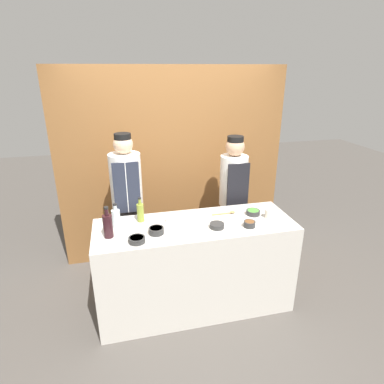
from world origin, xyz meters
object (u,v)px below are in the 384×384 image
at_px(bottle_clear, 116,218).
at_px(sauce_bowl_green, 253,212).
at_px(bottle_wine, 108,225).
at_px(chef_left, 128,205).
at_px(sauce_bowl_purple, 217,225).
at_px(sauce_bowl_white, 156,230).
at_px(sauce_bowl_brown, 249,224).
at_px(cup_cream, 269,214).
at_px(cutting_board, 186,222).
at_px(bottle_oil, 140,212).
at_px(sauce_bowl_red, 137,239).
at_px(chef_right, 233,198).
at_px(wooden_spoon, 227,213).

bearing_deg(bottle_clear, sauce_bowl_green, -2.11).
height_order(bottle_wine, chef_left, chef_left).
distance_m(sauce_bowl_purple, sauce_bowl_white, 0.57).
xyz_separation_m(sauce_bowl_purple, sauce_bowl_brown, (0.31, -0.05, 0.01)).
relative_size(bottle_wine, chef_left, 0.17).
height_order(sauce_bowl_purple, sauce_bowl_brown, sauce_bowl_brown).
xyz_separation_m(sauce_bowl_green, cup_cream, (0.13, -0.11, 0.02)).
distance_m(cutting_board, bottle_clear, 0.67).
height_order(sauce_bowl_purple, bottle_oil, bottle_oil).
xyz_separation_m(bottle_clear, cup_cream, (1.49, -0.16, -0.05)).
xyz_separation_m(bottle_clear, bottle_oil, (0.23, 0.06, 0.01)).
relative_size(sauce_bowl_purple, cup_cream, 1.56).
relative_size(sauce_bowl_brown, sauce_bowl_white, 0.80).
distance_m(bottle_oil, cup_cream, 1.28).
distance_m(bottle_wine, chef_left, 0.72).
bearing_deg(sauce_bowl_white, bottle_clear, 147.58).
bearing_deg(sauce_bowl_red, chef_right, 35.20).
bearing_deg(sauce_bowl_red, bottle_oil, 80.24).
xyz_separation_m(bottle_wine, cup_cream, (1.57, 0.03, -0.07)).
relative_size(sauce_bowl_brown, bottle_oil, 0.45).
bearing_deg(sauce_bowl_purple, sauce_bowl_green, 23.04).
bearing_deg(bottle_wine, sauce_bowl_red, -32.91).
relative_size(bottle_clear, bottle_wine, 0.81).
bearing_deg(sauce_bowl_red, sauce_bowl_purple, 7.28).
distance_m(sauce_bowl_white, wooden_spoon, 0.80).
height_order(sauce_bowl_purple, sauce_bowl_green, sauce_bowl_green).
height_order(sauce_bowl_brown, sauce_bowl_red, sauce_bowl_brown).
xyz_separation_m(sauce_bowl_purple, cutting_board, (-0.26, 0.17, -0.01)).
bearing_deg(cup_cream, bottle_wine, -178.94).
distance_m(sauce_bowl_brown, chef_right, 0.81).
xyz_separation_m(sauce_bowl_brown, sauce_bowl_white, (-0.88, 0.07, 0.00)).
distance_m(bottle_clear, cup_cream, 1.50).
xyz_separation_m(sauce_bowl_green, bottle_wine, (-1.44, -0.13, 0.09)).
height_order(bottle_oil, wooden_spoon, bottle_oil).
height_order(sauce_bowl_brown, bottle_oil, bottle_oil).
bearing_deg(sauce_bowl_purple, cup_cream, 8.39).
relative_size(cutting_board, bottle_clear, 1.59).
bearing_deg(cutting_board, sauce_bowl_brown, -21.09).
relative_size(sauce_bowl_white, wooden_spoon, 0.57).
distance_m(sauce_bowl_red, cutting_board, 0.56).
bearing_deg(bottle_wine, chef_right, 25.70).
relative_size(bottle_oil, cup_cream, 2.80).
bearing_deg(sauce_bowl_purple, bottle_wine, 176.76).
distance_m(sauce_bowl_green, bottle_clear, 1.37).
distance_m(sauce_bowl_brown, wooden_spoon, 0.34).
bearing_deg(sauce_bowl_brown, bottle_wine, 175.23).
distance_m(sauce_bowl_brown, sauce_bowl_white, 0.88).
xyz_separation_m(sauce_bowl_white, bottle_oil, (-0.11, 0.29, 0.07)).
height_order(sauce_bowl_purple, bottle_clear, bottle_clear).
height_order(sauce_bowl_white, sauce_bowl_green, sauce_bowl_white).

